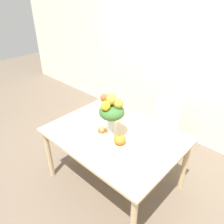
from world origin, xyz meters
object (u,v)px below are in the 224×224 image
at_px(flower_vase, 111,111).
at_px(turkey_figurine, 102,129).
at_px(pumpkin, 120,140).
at_px(dining_chair_near_window, 162,123).

height_order(flower_vase, turkey_figurine, flower_vase).
height_order(pumpkin, turkey_figurine, pumpkin).
relative_size(flower_vase, turkey_figurine, 4.11).
bearing_deg(dining_chair_near_window, flower_vase, -92.52).
relative_size(turkey_figurine, dining_chair_near_window, 0.13).
relative_size(pumpkin, dining_chair_near_window, 0.14).
distance_m(flower_vase, pumpkin, 0.30).
distance_m(pumpkin, turkey_figurine, 0.28).
height_order(pumpkin, dining_chair_near_window, dining_chair_near_window).
xyz_separation_m(flower_vase, turkey_figurine, (-0.13, -0.02, -0.27)).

